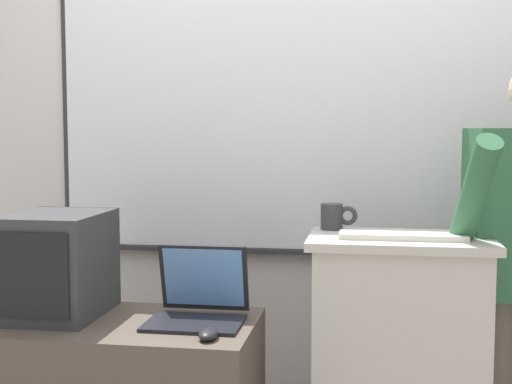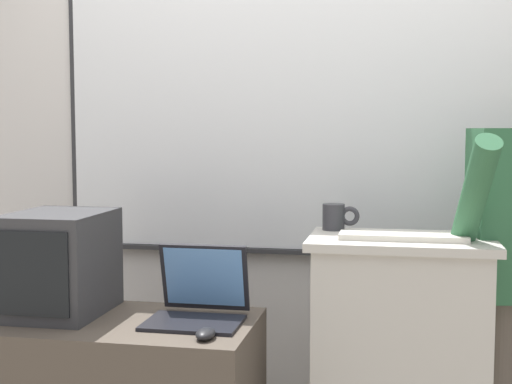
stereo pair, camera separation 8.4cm
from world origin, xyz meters
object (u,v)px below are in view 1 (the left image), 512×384
Objects in this scene: lectern_podium at (398,378)px; computer_mouse_by_laptop at (208,334)px; wireless_keyboard at (403,236)px; crt_monitor at (57,264)px; coffee_mug at (334,217)px; laptop at (200,298)px.

lectern_podium is 10.26× the size of computer_mouse_by_laptop.
wireless_keyboard is 1.22m from crt_monitor.
wireless_keyboard is 0.31m from coffee_mug.
crt_monitor is at bearing 160.76° from computer_mouse_by_laptop.
computer_mouse_by_laptop is at bearing -69.99° from laptop.
coffee_mug reaches higher than lectern_podium.
crt_monitor is (-1.20, -0.17, 0.41)m from lectern_podium.
crt_monitor is at bearing -174.44° from wireless_keyboard.
laptop is 2.35× the size of coffee_mug.
wireless_keyboard is 1.06× the size of crt_monitor.
laptop is at bearing -168.04° from lectern_podium.
computer_mouse_by_laptop is (0.08, -0.23, -0.06)m from laptop.
coffee_mug is at bearing 32.31° from laptop.
wireless_keyboard is (0.00, -0.05, 0.52)m from lectern_podium.
lectern_podium is 1.28m from crt_monitor.
computer_mouse_by_laptop is 0.71m from coffee_mug.
wireless_keyboard is at bearing 7.69° from laptop.
coffee_mug is (0.96, 0.31, 0.15)m from crt_monitor.
lectern_podium is 7.46× the size of coffee_mug.
wireless_keyboard is (0.69, 0.09, 0.22)m from laptop.
computer_mouse_by_laptop is 0.25× the size of crt_monitor.
coffee_mug reaches higher than wireless_keyboard.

